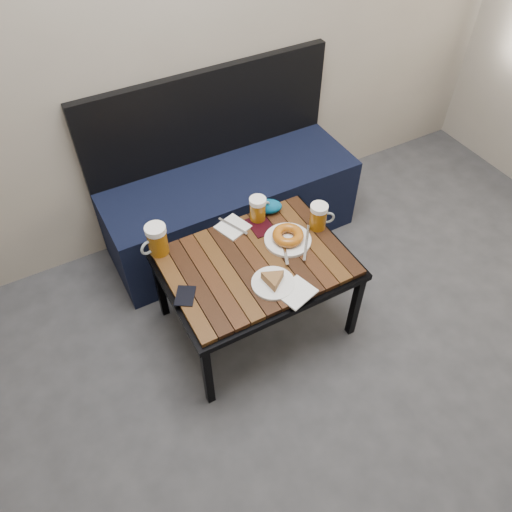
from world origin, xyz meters
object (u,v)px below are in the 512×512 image
passport_burgundy (261,226)px  knit_pouch (268,207)px  bench (229,199)px  beer_mug_right (319,216)px  beer_mug_left (157,240)px  plate_bagel (288,237)px  plate_pie (273,281)px  passport_navy (185,296)px  beer_mug_centre (258,209)px  cafe_table (256,267)px

passport_burgundy → knit_pouch: bearing=43.9°
bench → beer_mug_right: bench is taller
knit_pouch → bench: bearing=94.7°
bench → passport_burgundy: 0.51m
beer_mug_left → plate_bagel: 0.60m
bench → plate_pie: 0.85m
beer_mug_left → bench: bearing=-159.5°
plate_pie → passport_navy: plate_pie is taller
beer_mug_left → beer_mug_centre: size_ratio=1.18×
beer_mug_right → passport_burgundy: beer_mug_right is taller
plate_bagel → cafe_table: bearing=-169.4°
bench → plate_pie: bearing=-102.6°
passport_burgundy → knit_pouch: size_ratio=1.02×
knit_pouch → plate_bagel: bearing=-95.1°
cafe_table → plate_pie: 0.17m
beer_mug_centre → cafe_table: bearing=-132.6°
beer_mug_centre → beer_mug_right: size_ratio=0.97×
beer_mug_left → beer_mug_right: size_ratio=1.14×
bench → passport_burgundy: (-0.05, -0.46, 0.20)m
cafe_table → beer_mug_centre: bearing=59.3°
bench → passport_navy: (-0.54, -0.68, 0.20)m
passport_navy → knit_pouch: knit_pouch is taller
plate_bagel → passport_navy: 0.55m
bench → passport_burgundy: size_ratio=9.88×
plate_pie → plate_bagel: plate_bagel is taller
bench → cafe_table: 0.68m
plate_bagel → passport_burgundy: size_ratio=1.88×
cafe_table → passport_burgundy: (0.12, 0.18, 0.05)m
knit_pouch → beer_mug_left: bearing=-179.9°
plate_bagel → beer_mug_centre: bearing=103.9°
bench → plate_pie: size_ratio=7.45×
plate_bagel → bench: bearing=91.1°
beer_mug_centre → passport_burgundy: bearing=-117.2°
cafe_table → knit_pouch: bearing=51.4°
bench → beer_mug_centre: 0.49m
bench → knit_pouch: bench is taller
bench → knit_pouch: size_ratio=10.02×
cafe_table → passport_navy: 0.36m
cafe_table → beer_mug_right: 0.38m
cafe_table → knit_pouch: knit_pouch is taller
beer_mug_centre → plate_pie: bearing=-121.8°
beer_mug_right → cafe_table: bearing=-149.5°
plate_bagel → passport_navy: bearing=-172.5°
beer_mug_left → plate_bagel: beer_mug_left is taller
passport_navy → passport_burgundy: 0.53m
beer_mug_centre → plate_bagel: 0.21m
plate_pie → passport_burgundy: (0.13, 0.34, -0.02)m
plate_pie → knit_pouch: knit_pouch is taller
beer_mug_left → plate_pie: 0.55m
bench → cafe_table: bearing=-105.3°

